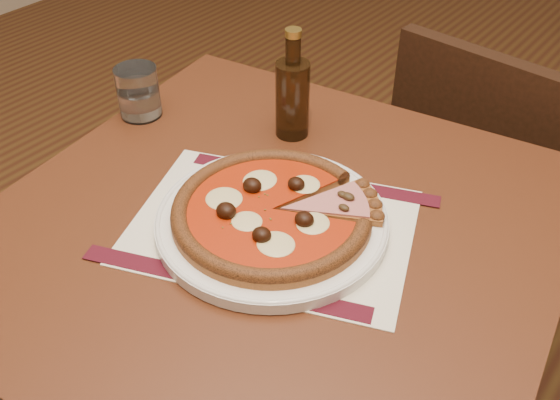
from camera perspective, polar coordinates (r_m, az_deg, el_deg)
The scene contains 8 objects.
table at distance 0.98m, azimuth -0.72°, elevation -6.54°, with size 0.90×0.90×0.75m.
chair_far at distance 1.50m, azimuth 18.05°, elevation 1.30°, with size 0.42×0.42×0.83m.
placemat at distance 0.90m, azimuth -0.74°, elevation -2.42°, with size 0.40×0.28×0.00m, color white.
plate at distance 0.90m, azimuth -0.75°, elevation -1.94°, with size 0.33×0.33×0.02m, color white.
pizza at distance 0.88m, azimuth -0.77°, elevation -0.99°, with size 0.29×0.29×0.04m.
ham_slice at distance 0.90m, azimuth 5.87°, elevation -0.48°, with size 0.13×0.14×0.02m.
water_glass at distance 1.16m, azimuth -12.83°, elevation 9.61°, with size 0.08×0.08×0.09m, color white.
bottle at distance 1.06m, azimuth 1.15°, elevation 9.55°, with size 0.06×0.06×0.19m.
Camera 1 is at (0.68, -1.07, 1.35)m, focal length 40.00 mm.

